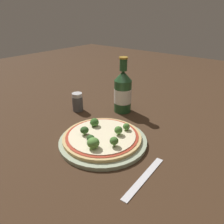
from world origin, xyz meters
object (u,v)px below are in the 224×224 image
Objects in this scene: fork at (144,178)px; beer_bottle at (123,91)px; pepper_shaker at (78,102)px; pizza at (103,137)px.

beer_bottle is at bearing 41.73° from fork.
beer_bottle is 0.19m from pepper_shaker.
pepper_shaker reaches higher than pizza.
fork is at bearing -17.36° from pizza.
beer_bottle reaches higher than pepper_shaker.
fork is (0.28, -0.29, -0.08)m from beer_bottle.
pizza reaches higher than fork.
beer_bottle reaches higher than fork.
fork is at bearing -45.73° from beer_bottle.
pizza is at bearing 70.10° from fork.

